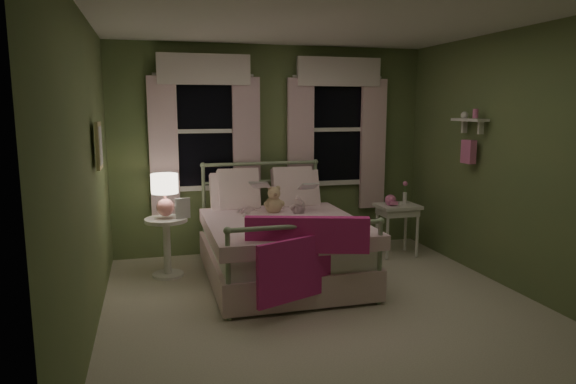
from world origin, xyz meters
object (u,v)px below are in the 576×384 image
object	(u,v)px
nightstand_left	(167,239)
table_lamp	(165,190)
bed	(280,243)
child_right	(294,189)
teddy_bear	(274,202)
nightstand_right	(397,212)
child_left	(246,190)

from	to	relation	value
nightstand_left	table_lamp	bearing A→B (deg)	-45.00
bed	child_right	xyz separation A→B (m)	(0.28, 0.42, 0.51)
bed	nightstand_left	xyz separation A→B (m)	(-1.18, 0.36, 0.03)
teddy_bear	nightstand_left	bearing A→B (deg)	175.41
bed	teddy_bear	world-z (taller)	bed
child_right	table_lamp	size ratio (longest dim) A/B	1.42
bed	nightstand_left	world-z (taller)	bed
bed	teddy_bear	size ratio (longest dim) A/B	6.34
child_right	nightstand_right	distance (m)	1.38
child_left	nightstand_right	distance (m)	1.92
bed	teddy_bear	bearing A→B (deg)	90.00
child_right	table_lamp	world-z (taller)	child_right
bed	nightstand_right	world-z (taller)	bed
child_left	child_right	size ratio (longest dim) A/B	1.03
bed	nightstand_left	bearing A→B (deg)	163.14
bed	child_left	xyz separation A→B (m)	(-0.28, 0.42, 0.52)
bed	child_right	distance (m)	0.72
child_left	nightstand_right	world-z (taller)	child_left
teddy_bear	bed	bearing A→B (deg)	-90.00
child_left	teddy_bear	bearing A→B (deg)	166.74
nightstand_right	teddy_bear	bearing A→B (deg)	-174.48
nightstand_left	nightstand_right	world-z (taller)	same
child_right	nightstand_right	world-z (taller)	child_right
child_left	teddy_bear	world-z (taller)	child_left
child_left	nightstand_left	xyz separation A→B (m)	(-0.90, -0.06, -0.49)
bed	child_left	bearing A→B (deg)	123.60
child_left	teddy_bear	distance (m)	0.34
child_right	nightstand_left	world-z (taller)	child_right
table_lamp	nightstand_left	bearing A→B (deg)	135.00
bed	table_lamp	bearing A→B (deg)	163.14
teddy_bear	nightstand_right	size ratio (longest dim) A/B	0.50
nightstand_left	nightstand_right	xyz separation A→B (m)	(2.79, 0.06, 0.13)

